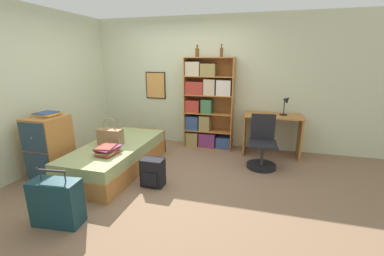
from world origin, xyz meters
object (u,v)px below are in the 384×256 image
bed (118,156)px  bottle_green (197,52)px  magazine_pile_on_dresser (47,114)px  bottle_brown (222,52)px  desk_lamp (286,102)px  backpack (153,173)px  dresser (50,147)px  bookcase (205,106)px  desk_chair (262,151)px  handbag (110,136)px  book_stack_on_bed (107,150)px  suitcase (57,203)px  desk (272,128)px

bed → bottle_green: 2.42m
magazine_pile_on_dresser → bed: bearing=26.9°
bottle_brown → desk_lamp: 1.52m
bed → backpack: size_ratio=4.95×
bottle_brown → bed: bearing=-134.1°
dresser → bookcase: 2.84m
desk_chair → handbag: bearing=-161.2°
book_stack_on_bed → magazine_pile_on_dresser: bearing=179.5°
handbag → desk_chair: size_ratio=0.50×
handbag → dresser: (-0.79, -0.43, -0.10)m
handbag → desk_chair: (2.36, 0.80, -0.30)m
bed → dresser: dresser is taller
handbag → suitcase: size_ratio=0.68×
bookcase → magazine_pile_on_dresser: bearing=-136.6°
desk → backpack: bearing=-133.3°
dresser → bottle_brown: 3.36m
bookcase → bottle_green: (-0.17, -0.03, 1.04)m
handbag → bottle_green: bottle_green is taller
bottle_brown → desk: bearing=-6.0°
handbag → desk_chair: bearing=18.8°
bookcase → backpack: 1.99m
magazine_pile_on_dresser → bottle_brown: (2.31, 1.93, 0.92)m
book_stack_on_bed → dresser: (-0.99, -0.05, -0.03)m
bottle_green → book_stack_on_bed: bearing=-114.3°
handbag → dresser: 0.91m
bookcase → backpack: (-0.35, -1.85, -0.65)m
suitcase → bottle_brown: size_ratio=2.75×
bookcase → bottle_brown: size_ratio=7.65×
suitcase → desk_lamp: (2.52, 2.92, 0.75)m
book_stack_on_bed → bottle_brown: 2.73m
bed → desk_chair: bearing=17.9°
dresser → desk_chair: size_ratio=1.07×
handbag → book_stack_on_bed: 0.44m
book_stack_on_bed → bed: bearing=106.1°
handbag → desk_lamp: size_ratio=1.19×
bottle_brown → backpack: 2.61m
book_stack_on_bed → desk_chair: 2.49m
handbag → desk_chair: 2.52m
handbag → bottle_green: bearing=55.2°
suitcase → dresser: bearing=135.5°
dresser → bookcase: bookcase is taller
bed → desk: size_ratio=1.93×
bottle_green → desk_lamp: bottle_green is taller
bed → handbag: (-0.06, -0.06, 0.36)m
handbag → bed: bearing=44.9°
bookcase → desk: (1.31, -0.09, -0.33)m
desk_lamp → book_stack_on_bed: bearing=-143.5°
desk → desk_lamp: 0.54m
magazine_pile_on_dresser → handbag: bearing=25.1°
magazine_pile_on_dresser → bottle_brown: bottle_brown is taller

